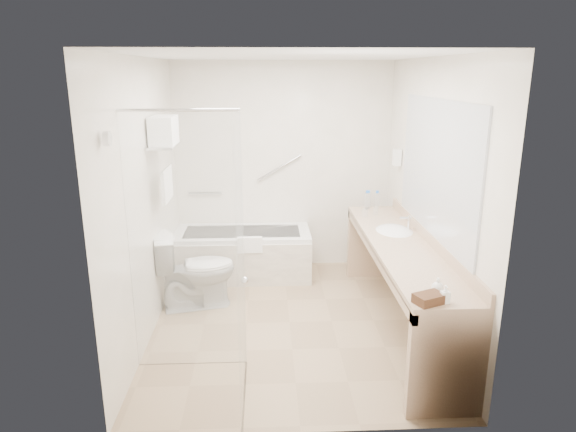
{
  "coord_description": "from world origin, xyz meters",
  "views": [
    {
      "loc": [
        -0.22,
        -4.56,
        2.37
      ],
      "look_at": [
        0.0,
        0.3,
        1.0
      ],
      "focal_mm": 32.0,
      "sensor_mm": 36.0,
      "label": 1
    }
  ],
  "objects_px": {
    "bathtub": "(243,253)",
    "water_bottle_left": "(377,200)",
    "amenity_basket": "(429,299)",
    "vanity_counter": "(400,265)",
    "toilet": "(196,270)"
  },
  "relations": [
    {
      "from": "amenity_basket",
      "to": "bathtub",
      "type": "bearing_deg",
      "value": 117.68
    },
    {
      "from": "vanity_counter",
      "to": "toilet",
      "type": "xyz_separation_m",
      "value": [
        -1.97,
        0.57,
        -0.24
      ]
    },
    {
      "from": "water_bottle_left",
      "to": "vanity_counter",
      "type": "bearing_deg",
      "value": -91.64
    },
    {
      "from": "amenity_basket",
      "to": "water_bottle_left",
      "type": "xyz_separation_m",
      "value": [
        0.18,
        2.5,
        0.06
      ]
    },
    {
      "from": "vanity_counter",
      "to": "toilet",
      "type": "distance_m",
      "value": 2.07
    },
    {
      "from": "toilet",
      "to": "amenity_basket",
      "type": "bearing_deg",
      "value": -147.67
    },
    {
      "from": "bathtub",
      "to": "water_bottle_left",
      "type": "height_order",
      "value": "water_bottle_left"
    },
    {
      "from": "bathtub",
      "to": "vanity_counter",
      "type": "xyz_separation_m",
      "value": [
        1.52,
        -1.39,
        0.36
      ]
    },
    {
      "from": "bathtub",
      "to": "water_bottle_left",
      "type": "bearing_deg",
      "value": -5.1
    },
    {
      "from": "amenity_basket",
      "to": "water_bottle_left",
      "type": "distance_m",
      "value": 2.51
    },
    {
      "from": "vanity_counter",
      "to": "water_bottle_left",
      "type": "xyz_separation_m",
      "value": [
        0.04,
        1.25,
        0.31
      ]
    },
    {
      "from": "bathtub",
      "to": "amenity_basket",
      "type": "bearing_deg",
      "value": -62.32
    },
    {
      "from": "water_bottle_left",
      "to": "amenity_basket",
      "type": "bearing_deg",
      "value": -94.02
    },
    {
      "from": "bathtub",
      "to": "vanity_counter",
      "type": "height_order",
      "value": "vanity_counter"
    },
    {
      "from": "toilet",
      "to": "bathtub",
      "type": "bearing_deg",
      "value": -41.68
    }
  ]
}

